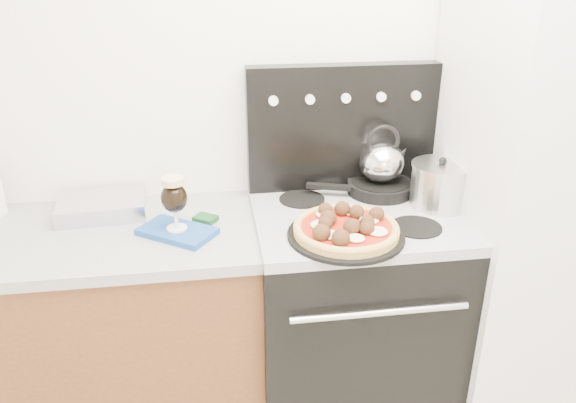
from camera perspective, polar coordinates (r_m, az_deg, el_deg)
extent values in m
cube|color=white|center=(2.29, 3.26, 9.75)|extent=(3.50, 0.01, 2.50)
cube|color=brown|center=(2.39, -21.18, -13.16)|extent=(1.45, 0.60, 0.86)
cube|color=#A0A0A2|center=(2.17, -22.94, -3.55)|extent=(1.48, 0.63, 0.04)
cube|color=black|center=(2.36, 6.34, -11.78)|extent=(0.76, 0.65, 0.88)
cube|color=#ADADB2|center=(2.12, 6.90, -1.65)|extent=(0.76, 0.65, 0.04)
cube|color=black|center=(2.27, 5.48, 7.50)|extent=(0.76, 0.08, 0.50)
cube|color=silver|center=(2.35, 23.82, 0.38)|extent=(0.64, 0.68, 1.90)
cube|color=white|center=(2.24, -18.36, -0.43)|extent=(0.34, 0.26, 0.06)
cube|color=#1E4BA0|center=(2.02, -11.19, -3.02)|extent=(0.30, 0.27, 0.02)
cylinder|color=black|center=(1.93, 5.89, -3.41)|extent=(0.51, 0.51, 0.01)
cylinder|color=black|center=(2.29, 9.33, 1.44)|extent=(0.33, 0.33, 0.05)
cylinder|color=silver|center=(2.21, 15.17, 1.53)|extent=(0.24, 0.24, 0.16)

